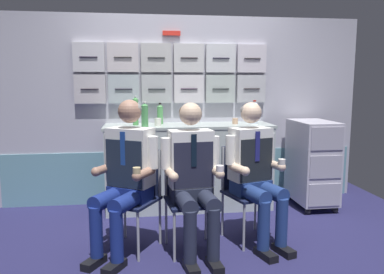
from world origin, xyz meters
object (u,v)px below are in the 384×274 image
(service_trolley, at_px, (312,161))
(espresso_cup_small, at_px, (158,122))
(folding_chair_left, at_px, (136,188))
(crew_member_left, at_px, (125,170))
(folding_chair_right, at_px, (188,188))
(water_bottle_short, at_px, (254,113))
(crew_member_by_counter, at_px, (255,168))
(folding_chair_by_counter, at_px, (245,182))
(crew_member_right, at_px, (193,173))

(service_trolley, xyz_separation_m, espresso_cup_small, (-1.73, 0.07, 0.46))
(folding_chair_left, relative_size, crew_member_left, 0.66)
(crew_member_left, relative_size, folding_chair_right, 1.52)
(folding_chair_right, bearing_deg, espresso_cup_small, 102.65)
(water_bottle_short, bearing_deg, espresso_cup_small, -175.94)
(crew_member_by_counter, height_order, espresso_cup_small, crew_member_by_counter)
(folding_chair_by_counter, distance_m, espresso_cup_small, 1.19)
(crew_member_left, relative_size, crew_member_right, 1.02)
(folding_chair_left, bearing_deg, crew_member_by_counter, -5.38)
(crew_member_left, bearing_deg, water_bottle_short, 37.41)
(water_bottle_short, relative_size, espresso_cup_small, 3.20)
(folding_chair_by_counter, bearing_deg, service_trolley, 36.40)
(espresso_cup_small, bearing_deg, service_trolley, -2.26)
(folding_chair_by_counter, height_order, crew_member_by_counter, crew_member_by_counter)
(crew_member_left, bearing_deg, crew_member_by_counter, 2.08)
(folding_chair_right, xyz_separation_m, crew_member_right, (0.02, -0.16, 0.17))
(crew_member_by_counter, xyz_separation_m, espresso_cup_small, (-0.79, 0.95, 0.31))
(water_bottle_short, xyz_separation_m, espresso_cup_small, (-1.09, -0.08, -0.08))
(folding_chair_right, relative_size, water_bottle_short, 3.15)
(folding_chair_by_counter, distance_m, crew_member_by_counter, 0.23)
(folding_chair_left, xyz_separation_m, crew_member_by_counter, (1.02, -0.10, 0.16))
(water_bottle_short, bearing_deg, crew_member_right, -126.21)
(service_trolley, height_order, water_bottle_short, water_bottle_short)
(crew_member_left, xyz_separation_m, folding_chair_by_counter, (1.05, 0.19, -0.19))
(crew_member_right, bearing_deg, crew_member_left, 169.18)
(crew_member_left, height_order, folding_chair_by_counter, crew_member_left)
(water_bottle_short, bearing_deg, folding_chair_left, -144.66)
(folding_chair_by_counter, height_order, water_bottle_short, water_bottle_short)
(service_trolley, bearing_deg, folding_chair_right, -150.32)
(crew_member_right, relative_size, crew_member_by_counter, 1.01)
(folding_chair_left, relative_size, crew_member_by_counter, 0.67)
(crew_member_right, height_order, water_bottle_short, crew_member_right)
(folding_chair_left, xyz_separation_m, crew_member_right, (0.46, -0.24, 0.17))
(folding_chair_by_counter, bearing_deg, crew_member_by_counter, -72.58)
(folding_chair_right, relative_size, crew_member_right, 0.67)
(folding_chair_left, relative_size, folding_chair_right, 1.00)
(crew_member_right, distance_m, espresso_cup_small, 1.16)
(crew_member_left, xyz_separation_m, folding_chair_right, (0.52, 0.06, -0.19))
(folding_chair_left, bearing_deg, folding_chair_by_counter, 3.42)
(crew_member_left, distance_m, espresso_cup_small, 1.08)
(crew_member_left, bearing_deg, folding_chair_right, 6.18)
(crew_member_right, bearing_deg, service_trolley, 34.34)
(folding_chair_left, distance_m, folding_chair_right, 0.45)
(service_trolley, xyz_separation_m, folding_chair_left, (-1.96, -0.79, -0.01))
(service_trolley, distance_m, folding_chair_left, 2.11)
(service_trolley, xyz_separation_m, crew_member_by_counter, (-0.94, -0.88, 0.15))
(crew_member_by_counter, distance_m, espresso_cup_small, 1.28)
(crew_member_left, xyz_separation_m, crew_member_by_counter, (1.10, 0.04, -0.02))
(crew_member_right, distance_m, folding_chair_by_counter, 0.62)
(crew_member_by_counter, bearing_deg, folding_chair_by_counter, 107.42)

